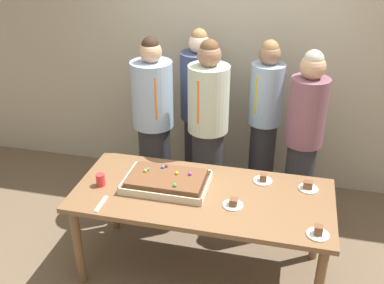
{
  "coord_description": "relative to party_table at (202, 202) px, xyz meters",
  "views": [
    {
      "loc": [
        0.58,
        -2.78,
        2.67
      ],
      "look_at": [
        -0.12,
        0.15,
        1.1
      ],
      "focal_mm": 41.9,
      "sensor_mm": 36.0,
      "label": 1
    }
  ],
  "objects": [
    {
      "name": "ground_plane",
      "position": [
        0.0,
        0.0,
        -0.67
      ],
      "size": [
        12.0,
        12.0,
        0.0
      ],
      "primitive_type": "plane",
      "color": "brown"
    },
    {
      "name": "interior_back_panel",
      "position": [
        0.0,
        1.6,
        0.83
      ],
      "size": [
        8.0,
        0.12,
        3.0
      ],
      "primitive_type": "cube",
      "color": "#B2A893",
      "rests_on": "ground_plane"
    },
    {
      "name": "party_table",
      "position": [
        0.0,
        0.0,
        0.0
      ],
      "size": [
        1.97,
        0.88,
        0.75
      ],
      "color": "brown",
      "rests_on": "ground_plane"
    },
    {
      "name": "sheet_cake",
      "position": [
        -0.29,
        0.04,
        0.13
      ],
      "size": [
        0.65,
        0.42,
        0.11
      ],
      "color": "beige",
      "rests_on": "party_table"
    },
    {
      "name": "plated_slice_near_left",
      "position": [
        0.85,
        -0.3,
        0.1
      ],
      "size": [
        0.15,
        0.15,
        0.07
      ],
      "color": "white",
      "rests_on": "party_table"
    },
    {
      "name": "plated_slice_near_right",
      "position": [
        0.78,
        0.25,
        0.11
      ],
      "size": [
        0.15,
        0.15,
        0.07
      ],
      "color": "white",
      "rests_on": "party_table"
    },
    {
      "name": "plated_slice_far_left",
      "position": [
        0.43,
        0.28,
        0.1
      ],
      "size": [
        0.15,
        0.15,
        0.07
      ],
      "color": "white",
      "rests_on": "party_table"
    },
    {
      "name": "plated_slice_far_right",
      "position": [
        0.25,
        -0.11,
        0.1
      ],
      "size": [
        0.15,
        0.15,
        0.06
      ],
      "color": "white",
      "rests_on": "party_table"
    },
    {
      "name": "drink_cup_nearest",
      "position": [
        -0.79,
        -0.07,
        0.13
      ],
      "size": [
        0.07,
        0.07,
        0.1
      ],
      "primitive_type": "cylinder",
      "color": "red",
      "rests_on": "party_table"
    },
    {
      "name": "cake_server_utensil",
      "position": [
        -0.69,
        -0.31,
        0.09
      ],
      "size": [
        0.03,
        0.2,
        0.01
      ],
      "primitive_type": "cube",
      "color": "silver",
      "rests_on": "party_table"
    },
    {
      "name": "person_serving_front",
      "position": [
        0.72,
        0.82,
        0.22
      ],
      "size": [
        0.32,
        0.32,
        1.69
      ],
      "rotation": [
        0.0,
        0.0,
        -2.49
      ],
      "color": "#28282D",
      "rests_on": "ground_plane"
    },
    {
      "name": "person_green_shirt_behind",
      "position": [
        -0.29,
        1.16,
        0.22
      ],
      "size": [
        0.36,
        0.36,
        1.72
      ],
      "rotation": [
        0.0,
        0.0,
        -1.57
      ],
      "color": "#28282D",
      "rests_on": "ground_plane"
    },
    {
      "name": "person_striped_tie_right",
      "position": [
        -0.64,
        0.81,
        0.21
      ],
      "size": [
        0.37,
        0.37,
        1.71
      ],
      "rotation": [
        0.0,
        0.0,
        -1.15
      ],
      "color": "#28282D",
      "rests_on": "ground_plane"
    },
    {
      "name": "person_far_right_suit",
      "position": [
        0.35,
        1.13,
        0.2
      ],
      "size": [
        0.31,
        0.31,
        1.67
      ],
      "rotation": [
        0.0,
        0.0,
        -2.11
      ],
      "color": "#28282D",
      "rests_on": "ground_plane"
    },
    {
      "name": "person_left_edge_reaching",
      "position": [
        -0.12,
        0.76,
        0.23
      ],
      "size": [
        0.36,
        0.36,
        1.74
      ],
      "rotation": [
        0.0,
        0.0,
        -1.81
      ],
      "color": "#28282D",
      "rests_on": "ground_plane"
    }
  ]
}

